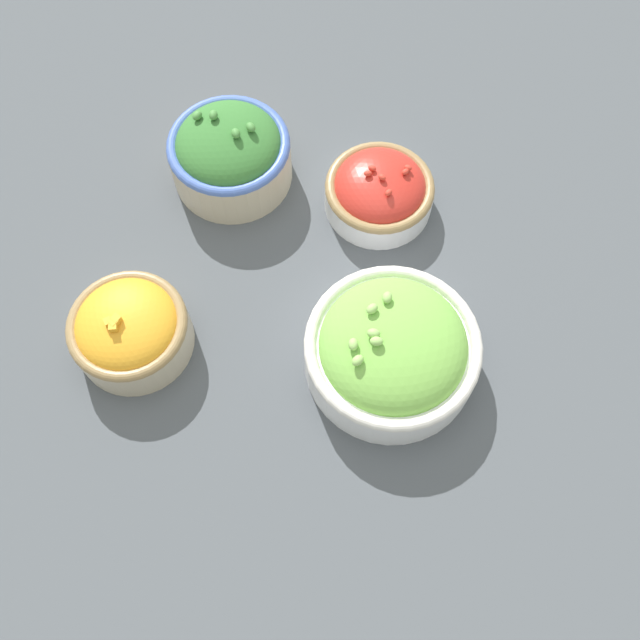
{
  "coord_description": "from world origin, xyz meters",
  "views": [
    {
      "loc": [
        0.22,
        -0.2,
        0.68
      ],
      "look_at": [
        0.0,
        0.0,
        0.03
      ],
      "focal_mm": 40.0,
      "sensor_mm": 36.0,
      "label": 1
    }
  ],
  "objects_px": {
    "bowl_cherry_tomatoes": "(379,191)",
    "bowl_broccoli": "(230,153)",
    "bowl_squash": "(130,329)",
    "bowl_lettuce": "(392,349)"
  },
  "relations": [
    {
      "from": "bowl_cherry_tomatoes",
      "to": "bowl_broccoli",
      "type": "bearing_deg",
      "value": -145.51
    },
    {
      "from": "bowl_cherry_tomatoes",
      "to": "bowl_broccoli",
      "type": "height_order",
      "value": "bowl_broccoli"
    },
    {
      "from": "bowl_cherry_tomatoes",
      "to": "bowl_broccoli",
      "type": "xyz_separation_m",
      "value": [
        -0.14,
        -0.1,
        0.01
      ]
    },
    {
      "from": "bowl_squash",
      "to": "bowl_lettuce",
      "type": "xyz_separation_m",
      "value": [
        0.19,
        0.18,
        0.0
      ]
    },
    {
      "from": "bowl_squash",
      "to": "bowl_cherry_tomatoes",
      "type": "relative_size",
      "value": 0.99
    },
    {
      "from": "bowl_squash",
      "to": "bowl_lettuce",
      "type": "height_order",
      "value": "bowl_lettuce"
    },
    {
      "from": "bowl_lettuce",
      "to": "bowl_cherry_tomatoes",
      "type": "xyz_separation_m",
      "value": [
        -0.15,
        0.12,
        -0.01
      ]
    },
    {
      "from": "bowl_squash",
      "to": "bowl_lettuce",
      "type": "bearing_deg",
      "value": 43.11
    },
    {
      "from": "bowl_lettuce",
      "to": "bowl_cherry_tomatoes",
      "type": "distance_m",
      "value": 0.19
    },
    {
      "from": "bowl_broccoli",
      "to": "bowl_squash",
      "type": "bearing_deg",
      "value": -65.11
    }
  ]
}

